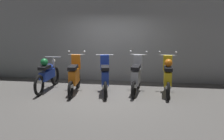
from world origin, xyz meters
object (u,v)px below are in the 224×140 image
motorbike_slot_1 (74,76)px  motorbike_slot_2 (105,77)px  motorbike_slot_0 (47,74)px  motorbike_slot_4 (168,76)px  motorbike_slot_3 (136,76)px

motorbike_slot_1 → motorbike_slot_2: bearing=5.0°
motorbike_slot_2 → motorbike_slot_0: bearing=177.6°
motorbike_slot_0 → motorbike_slot_4: (3.87, 0.10, 0.04)m
motorbike_slot_3 → motorbike_slot_4: bearing=-0.8°
motorbike_slot_3 → motorbike_slot_2: bearing=-168.8°
motorbike_slot_0 → motorbike_slot_4: size_ratio=1.16×
motorbike_slot_0 → motorbike_slot_1: (0.96, -0.16, 0.00)m
motorbike_slot_1 → motorbike_slot_2: 0.97m
motorbike_slot_1 → motorbike_slot_4: size_ratio=1.00×
motorbike_slot_4 → motorbike_slot_3: bearing=179.2°
motorbike_slot_3 → motorbike_slot_1: bearing=-171.8°
motorbike_slot_0 → motorbike_slot_1: size_ratio=1.16×
motorbike_slot_3 → motorbike_slot_0: bearing=-177.8°
motorbike_slot_0 → motorbike_slot_2: bearing=-2.4°
motorbike_slot_1 → motorbike_slot_2: size_ratio=1.01×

